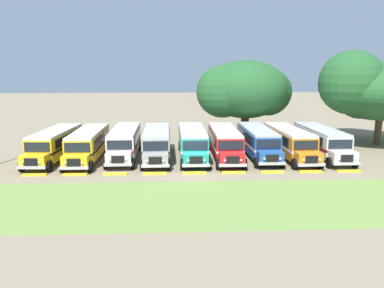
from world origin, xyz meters
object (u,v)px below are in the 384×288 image
object	(u,v)px
parked_bus_slot_4	(192,142)
parked_bus_slot_7	(289,141)
parked_bus_slot_0	(55,143)
broad_shade_tree	(245,91)
parked_bus_slot_1	(88,143)
parked_bus_slot_6	(258,140)
parked_bus_slot_8	(321,140)
parked_bus_slot_3	(157,142)
parked_bus_slot_5	(225,141)
secondary_tree	(377,89)
parked_bus_slot_2	(125,141)

from	to	relation	value
parked_bus_slot_4	parked_bus_slot_7	xyz separation A→B (m)	(9.67, -0.27, 0.00)
parked_bus_slot_0	broad_shade_tree	distance (m)	22.88
parked_bus_slot_1	parked_bus_slot_6	world-z (taller)	same
parked_bus_slot_8	broad_shade_tree	world-z (taller)	broad_shade_tree
parked_bus_slot_3	parked_bus_slot_5	world-z (taller)	same
parked_bus_slot_3	secondary_tree	world-z (taller)	secondary_tree
parked_bus_slot_3	parked_bus_slot_2	bearing A→B (deg)	-100.80
parked_bus_slot_1	parked_bus_slot_6	size ratio (longest dim) A/B	1.00
parked_bus_slot_0	parked_bus_slot_7	size ratio (longest dim) A/B	1.00
parked_bus_slot_2	secondary_tree	world-z (taller)	secondary_tree
parked_bus_slot_2	secondary_tree	distance (m)	29.39
parked_bus_slot_4	parked_bus_slot_8	xyz separation A→B (m)	(13.05, 0.02, 0.00)
parked_bus_slot_1	parked_bus_slot_8	bearing A→B (deg)	90.52
parked_bus_slot_7	secondary_tree	size ratio (longest dim) A/B	0.75
parked_bus_slot_7	broad_shade_tree	bearing A→B (deg)	-166.57
parked_bus_slot_7	parked_bus_slot_8	xyz separation A→B (m)	(3.38, 0.28, 0.00)
parked_bus_slot_6	parked_bus_slot_7	distance (m)	3.09
parked_bus_slot_6	parked_bus_slot_7	bearing A→B (deg)	78.20
parked_bus_slot_0	secondary_tree	bearing A→B (deg)	102.87
parked_bus_slot_5	parked_bus_slot_4	bearing A→B (deg)	-91.31
parked_bus_slot_6	parked_bus_slot_8	bearing A→B (deg)	86.59
parked_bus_slot_4	parked_bus_slot_5	size ratio (longest dim) A/B	1.00
parked_bus_slot_6	parked_bus_slot_5	bearing A→B (deg)	-83.37
parked_bus_slot_2	secondary_tree	xyz separation A→B (m)	(28.45, 5.62, 4.79)
parked_bus_slot_1	parked_bus_slot_3	xyz separation A→B (m)	(6.64, 0.39, 0.00)
parked_bus_slot_6	broad_shade_tree	world-z (taller)	broad_shade_tree
parked_bus_slot_0	parked_bus_slot_3	size ratio (longest dim) A/B	1.00
parked_bus_slot_0	parked_bus_slot_5	size ratio (longest dim) A/B	1.00
parked_bus_slot_8	parked_bus_slot_4	bearing A→B (deg)	-90.97
parked_bus_slot_5	parked_bus_slot_8	size ratio (longest dim) A/B	1.00
parked_bus_slot_0	parked_bus_slot_6	bearing A→B (deg)	94.04
parked_bus_slot_3	parked_bus_slot_4	distance (m)	3.55
parked_bus_slot_3	secondary_tree	xyz separation A→B (m)	(25.21, 6.16, 4.79)
parked_bus_slot_4	parked_bus_slot_6	size ratio (longest dim) A/B	1.00
parked_bus_slot_4	broad_shade_tree	xyz separation A→B (m)	(6.86, 9.42, 4.47)
parked_bus_slot_2	parked_bus_slot_5	bearing A→B (deg)	85.10
parked_bus_slot_8	broad_shade_tree	distance (m)	12.11
parked_bus_slot_3	secondary_tree	size ratio (longest dim) A/B	0.75
secondary_tree	parked_bus_slot_1	bearing A→B (deg)	-168.39
parked_bus_slot_7	parked_bus_slot_8	world-z (taller)	same
parked_bus_slot_4	parked_bus_slot_8	bearing A→B (deg)	89.53
parked_bus_slot_5	broad_shade_tree	bearing A→B (deg)	159.39
parked_bus_slot_3	broad_shade_tree	world-z (taller)	broad_shade_tree
parked_bus_slot_2	parked_bus_slot_6	distance (m)	13.42
parked_bus_slot_1	secondary_tree	bearing A→B (deg)	101.08
parked_bus_slot_1	parked_bus_slot_0	bearing A→B (deg)	-95.97
parked_bus_slot_2	parked_bus_slot_3	size ratio (longest dim) A/B	1.00
parked_bus_slot_3	parked_bus_slot_5	distance (m)	6.77
parked_bus_slot_0	parked_bus_slot_2	distance (m)	6.71
parked_bus_slot_4	parked_bus_slot_6	distance (m)	6.65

